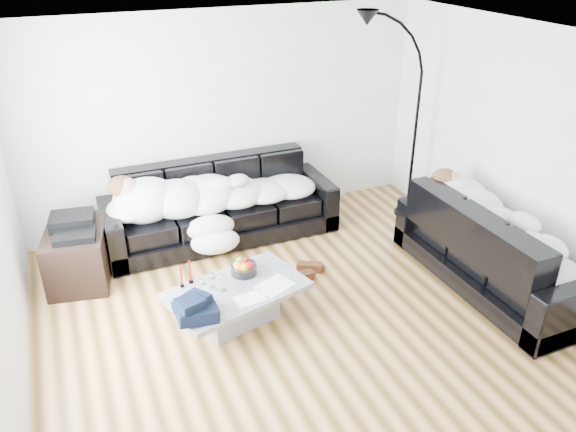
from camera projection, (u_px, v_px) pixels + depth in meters
name	position (u px, v px, depth m)	size (l,w,h in m)	color
ground	(300.00, 309.00, 5.61)	(5.00, 5.00, 0.00)	brown
wall_back	(225.00, 120.00, 6.85)	(5.00, 0.02, 2.60)	silver
wall_right	(518.00, 151.00, 5.88)	(0.02, 4.50, 2.60)	silver
ceiling	(303.00, 40.00, 4.41)	(5.00, 5.00, 0.00)	white
sofa_back	(220.00, 203.00, 6.72)	(2.75, 0.95, 0.90)	black
sofa_right	(496.00, 245.00, 5.81)	(2.26, 0.97, 0.91)	black
sleeper_back	(221.00, 189.00, 6.59)	(2.33, 0.80, 0.47)	white
sleeper_right	(499.00, 229.00, 5.72)	(1.94, 0.82, 0.47)	white
teal_cushion	(452.00, 197.00, 6.24)	(0.36, 0.30, 0.20)	#0C5443
coffee_table	(238.00, 304.00, 5.36)	(1.28, 0.74, 0.37)	#939699
fruit_bowl	(244.00, 266.00, 5.46)	(0.26, 0.26, 0.16)	white
wine_glass_a	(212.00, 280.00, 5.25)	(0.07, 0.07, 0.16)	white
wine_glass_b	(203.00, 286.00, 5.17)	(0.07, 0.07, 0.15)	white
wine_glass_c	(223.00, 283.00, 5.20)	(0.07, 0.07, 0.17)	white
candle_left	(181.00, 277.00, 5.24)	(0.04, 0.04, 0.21)	maroon
candle_right	(190.00, 272.00, 5.30)	(0.04, 0.04, 0.24)	maroon
newspaper_a	(275.00, 285.00, 5.30)	(0.33, 0.26, 0.01)	silver
newspaper_b	(250.00, 298.00, 5.11)	(0.27, 0.19, 0.01)	silver
navy_jacket	(191.00, 301.00, 4.80)	(0.37, 0.31, 0.18)	black
shoes	(305.00, 272.00, 6.10)	(0.47, 0.34, 0.11)	#472311
av_cabinet	(79.00, 255.00, 5.95)	(0.60, 0.87, 0.60)	black
stereo	(73.00, 224.00, 5.79)	(0.44, 0.34, 0.13)	black
floor_lamp	(415.00, 131.00, 6.95)	(0.83, 0.33, 2.29)	black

